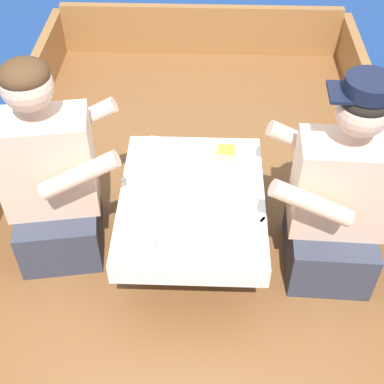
{
  "coord_description": "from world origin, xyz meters",
  "views": [
    {
      "loc": [
        0.06,
        -1.66,
        2.23
      ],
      "look_at": [
        0.0,
        -0.03,
        0.63
      ],
      "focal_mm": 50.0,
      "sensor_mm": 36.0,
      "label": 1
    }
  ],
  "objects_px": {
    "person_starboard": "(337,201)",
    "coffee_cup_port": "(146,242)",
    "coffee_cup_starboard": "(143,205)",
    "coffee_cup_center": "(176,147)",
    "sandwich": "(226,152)",
    "person_port": "(52,181)",
    "tin_can": "(152,145)"
  },
  "relations": [
    {
      "from": "person_starboard",
      "to": "coffee_cup_port",
      "type": "height_order",
      "value": "person_starboard"
    },
    {
      "from": "coffee_cup_starboard",
      "to": "coffee_cup_center",
      "type": "height_order",
      "value": "same"
    },
    {
      "from": "coffee_cup_port",
      "to": "coffee_cup_center",
      "type": "xyz_separation_m",
      "value": [
        0.08,
        0.58,
        -0.0
      ]
    },
    {
      "from": "sandwich",
      "to": "coffee_cup_port",
      "type": "height_order",
      "value": "coffee_cup_port"
    },
    {
      "from": "person_starboard",
      "to": "coffee_cup_center",
      "type": "distance_m",
      "value": 0.77
    },
    {
      "from": "sandwich",
      "to": "coffee_cup_port",
      "type": "distance_m",
      "value": 0.64
    },
    {
      "from": "person_port",
      "to": "coffee_cup_starboard",
      "type": "bearing_deg",
      "value": -28.08
    },
    {
      "from": "person_port",
      "to": "person_starboard",
      "type": "height_order",
      "value": "person_starboard"
    },
    {
      "from": "coffee_cup_starboard",
      "to": "tin_can",
      "type": "xyz_separation_m",
      "value": [
        0.0,
        0.41,
        -0.01
      ]
    },
    {
      "from": "person_port",
      "to": "coffee_cup_center",
      "type": "distance_m",
      "value": 0.58
    },
    {
      "from": "person_starboard",
      "to": "tin_can",
      "type": "bearing_deg",
      "value": -20.9
    },
    {
      "from": "sandwich",
      "to": "coffee_cup_port",
      "type": "bearing_deg",
      "value": -119.99
    },
    {
      "from": "person_port",
      "to": "coffee_cup_starboard",
      "type": "relative_size",
      "value": 9.87
    },
    {
      "from": "person_port",
      "to": "coffee_cup_port",
      "type": "height_order",
      "value": "person_port"
    },
    {
      "from": "person_starboard",
      "to": "coffee_cup_port",
      "type": "distance_m",
      "value": 0.82
    },
    {
      "from": "coffee_cup_center",
      "to": "person_port",
      "type": "bearing_deg",
      "value": -155.44
    },
    {
      "from": "person_starboard",
      "to": "coffee_cup_starboard",
      "type": "distance_m",
      "value": 0.82
    },
    {
      "from": "person_port",
      "to": "sandwich",
      "type": "height_order",
      "value": "person_port"
    },
    {
      "from": "person_starboard",
      "to": "sandwich",
      "type": "height_order",
      "value": "person_starboard"
    },
    {
      "from": "person_starboard",
      "to": "coffee_cup_starboard",
      "type": "bearing_deg",
      "value": 6.4
    },
    {
      "from": "person_starboard",
      "to": "sandwich",
      "type": "bearing_deg",
      "value": -30.32
    },
    {
      "from": "coffee_cup_port",
      "to": "coffee_cup_starboard",
      "type": "xyz_separation_m",
      "value": [
        -0.03,
        0.2,
        -0.0
      ]
    },
    {
      "from": "person_port",
      "to": "coffee_cup_center",
      "type": "height_order",
      "value": "person_port"
    },
    {
      "from": "coffee_cup_port",
      "to": "tin_can",
      "type": "xyz_separation_m",
      "value": [
        -0.03,
        0.6,
        -0.01
      ]
    },
    {
      "from": "person_port",
      "to": "coffee_cup_starboard",
      "type": "xyz_separation_m",
      "value": [
        0.41,
        -0.14,
        0.0
      ]
    },
    {
      "from": "coffee_cup_center",
      "to": "tin_can",
      "type": "bearing_deg",
      "value": 167.8
    },
    {
      "from": "sandwich",
      "to": "coffee_cup_starboard",
      "type": "xyz_separation_m",
      "value": [
        -0.35,
        -0.36,
        0.0
      ]
    },
    {
      "from": "person_starboard",
      "to": "sandwich",
      "type": "xyz_separation_m",
      "value": [
        -0.46,
        0.3,
        0.01
      ]
    },
    {
      "from": "coffee_cup_center",
      "to": "tin_can",
      "type": "xyz_separation_m",
      "value": [
        -0.11,
        0.02,
        -0.01
      ]
    },
    {
      "from": "coffee_cup_starboard",
      "to": "tin_can",
      "type": "bearing_deg",
      "value": 89.43
    },
    {
      "from": "sandwich",
      "to": "coffee_cup_starboard",
      "type": "bearing_deg",
      "value": -134.55
    },
    {
      "from": "coffee_cup_center",
      "to": "tin_can",
      "type": "relative_size",
      "value": 1.57
    }
  ]
}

